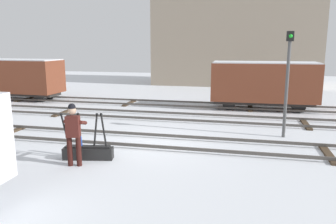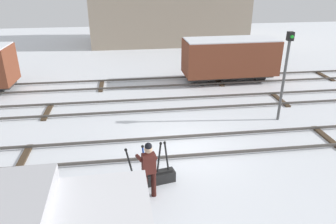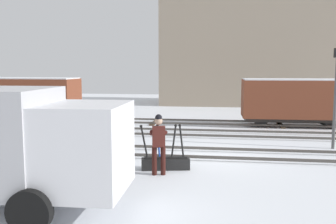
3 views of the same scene
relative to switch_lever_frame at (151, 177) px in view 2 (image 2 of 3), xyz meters
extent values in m
plane|color=silver|center=(1.43, 2.02, -0.25)|extent=(60.00, 60.00, 0.00)
cube|color=#4C4742|center=(1.43, 1.30, -0.12)|extent=(44.00, 0.07, 0.10)
cube|color=#4C4742|center=(1.43, 2.74, -0.12)|extent=(44.00, 0.07, 0.10)
cube|color=#423323|center=(-4.44, 2.02, -0.21)|extent=(0.24, 1.94, 0.08)
cube|color=#423323|center=(7.29, 2.02, -0.21)|extent=(0.24, 1.94, 0.08)
cube|color=#4C4742|center=(1.43, 5.50, -0.12)|extent=(44.00, 0.07, 0.10)
cube|color=#4C4742|center=(1.43, 6.94, -0.12)|extent=(44.00, 0.07, 0.10)
cube|color=#423323|center=(-4.44, 6.22, -0.21)|extent=(0.24, 1.94, 0.08)
cube|color=#423323|center=(7.29, 6.22, -0.21)|extent=(0.24, 1.94, 0.08)
cube|color=#4C4742|center=(1.43, 8.95, -0.12)|extent=(44.00, 0.07, 0.10)
cube|color=#4C4742|center=(1.43, 10.39, -0.12)|extent=(44.00, 0.07, 0.10)
cube|color=#423323|center=(-2.09, 9.67, -0.21)|extent=(0.24, 1.94, 0.08)
cube|color=#423323|center=(4.95, 9.67, -0.21)|extent=(0.24, 1.94, 0.08)
cube|color=#423323|center=(11.99, 9.67, -0.21)|extent=(0.24, 1.94, 0.08)
cube|color=black|center=(0.00, 0.00, -0.07)|extent=(1.56, 0.66, 0.36)
cube|color=black|center=(0.00, 0.00, 0.14)|extent=(1.38, 0.47, 0.06)
cylinder|color=black|center=(-0.65, -0.13, 0.63)|extent=(0.26, 0.11, 1.04)
sphere|color=black|center=(-0.75, -0.15, 1.14)|extent=(0.09, 0.09, 0.09)
cylinder|color=#1E47B7|center=(-0.22, -0.04, 0.63)|extent=(0.13, 0.08, 1.05)
sphere|color=black|center=(-0.25, -0.05, 1.16)|extent=(0.09, 0.09, 0.09)
cylinder|color=black|center=(0.25, 0.05, 0.63)|extent=(0.19, 0.09, 1.05)
sphere|color=black|center=(0.32, 0.06, 1.15)|extent=(0.09, 0.09, 0.09)
cylinder|color=black|center=(0.50, 0.10, 0.63)|extent=(0.19, 0.09, 1.05)
sphere|color=black|center=(0.44, 0.09, 1.15)|extent=(0.09, 0.09, 0.09)
cylinder|color=#351511|center=(-0.24, -0.66, 0.18)|extent=(0.15, 0.15, 0.87)
cylinder|color=#351511|center=(0.02, -0.61, 0.18)|extent=(0.15, 0.15, 0.87)
cube|color=#4C1E19|center=(-0.11, -0.63, 0.92)|extent=(0.42, 0.31, 0.61)
sphere|color=tan|center=(-0.11, -0.63, 1.39)|extent=(0.23, 0.23, 0.23)
sphere|color=black|center=(-0.11, -0.63, 1.48)|extent=(0.21, 0.21, 0.21)
cylinder|color=#4C1E19|center=(-0.37, -0.40, 0.98)|extent=(0.23, 0.59, 0.27)
cylinder|color=#4C1E19|center=(0.04, -0.32, 0.97)|extent=(0.23, 0.60, 0.25)
cylinder|color=#4C4C4C|center=(6.12, 3.99, 1.54)|extent=(0.12, 0.12, 3.58)
cube|color=black|center=(6.12, 3.99, 3.51)|extent=(0.24, 0.24, 0.36)
sphere|color=green|center=(6.12, 3.86, 3.51)|extent=(0.14, 0.14, 0.14)
cube|color=#2D2B28|center=(5.59, 9.67, 0.15)|extent=(5.26, 1.37, 0.20)
cube|color=brown|center=(5.59, 9.67, 1.26)|extent=(5.55, 2.22, 2.01)
cube|color=silver|center=(5.59, 9.67, 2.29)|extent=(5.44, 2.14, 0.06)
cylinder|color=black|center=(3.81, 9.06, 0.10)|extent=(0.70, 0.11, 0.70)
cylinder|color=black|center=(3.79, 10.22, 0.10)|extent=(0.70, 0.11, 0.70)
cylinder|color=black|center=(7.39, 9.12, 0.10)|extent=(0.70, 0.11, 0.70)
cylinder|color=black|center=(7.37, 10.29, 0.10)|extent=(0.70, 0.11, 0.70)
cylinder|color=black|center=(-7.72, 10.19, 0.10)|extent=(0.70, 0.12, 0.70)
camera|label=1|loc=(4.62, -9.05, 3.19)|focal=35.85mm
camera|label=2|loc=(-0.61, -8.35, 5.96)|focal=34.06mm
camera|label=3|loc=(1.75, -11.69, 3.00)|focal=40.94mm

